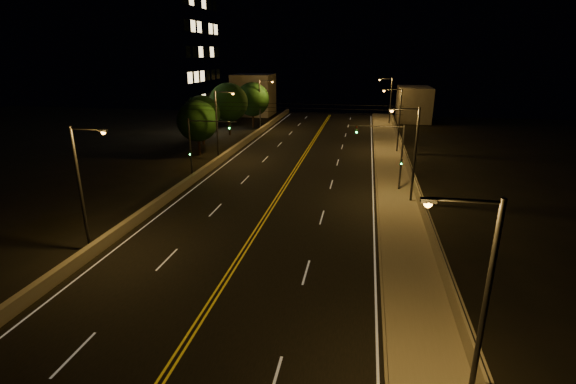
% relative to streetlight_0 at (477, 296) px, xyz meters
% --- Properties ---
extents(road, '(18.00, 120.00, 0.02)m').
position_rel_streetlight_0_xyz_m(road, '(-11.50, 18.60, -4.86)').
color(road, black).
rests_on(road, ground).
extents(sidewalk, '(3.60, 120.00, 0.30)m').
position_rel_streetlight_0_xyz_m(sidewalk, '(-0.70, 18.60, -4.72)').
color(sidewalk, gray).
rests_on(sidewalk, ground).
extents(curb, '(0.14, 120.00, 0.15)m').
position_rel_streetlight_0_xyz_m(curb, '(-2.57, 18.60, -4.80)').
color(curb, gray).
rests_on(curb, ground).
extents(parapet_wall, '(0.30, 120.00, 1.00)m').
position_rel_streetlight_0_xyz_m(parapet_wall, '(0.95, 18.60, -4.07)').
color(parapet_wall, gray).
rests_on(parapet_wall, sidewalk).
extents(jersey_barrier, '(0.45, 120.00, 0.83)m').
position_rel_streetlight_0_xyz_m(jersey_barrier, '(-20.96, 18.60, -4.46)').
color(jersey_barrier, gray).
rests_on(jersey_barrier, ground).
extents(distant_building_right, '(6.00, 10.00, 6.44)m').
position_rel_streetlight_0_xyz_m(distant_building_right, '(5.00, 71.88, -1.65)').
color(distant_building_right, gray).
rests_on(distant_building_right, ground).
extents(distant_building_left, '(8.00, 8.00, 8.38)m').
position_rel_streetlight_0_xyz_m(distant_building_left, '(-27.50, 74.01, -0.68)').
color(distant_building_left, gray).
rests_on(distant_building_left, ground).
extents(parapet_rail, '(0.06, 120.00, 0.06)m').
position_rel_streetlight_0_xyz_m(parapet_rail, '(0.95, 18.60, -3.54)').
color(parapet_rail, black).
rests_on(parapet_rail, parapet_wall).
extents(lane_markings, '(17.32, 116.00, 0.00)m').
position_rel_streetlight_0_xyz_m(lane_markings, '(-11.50, 18.53, -4.85)').
color(lane_markings, silver).
rests_on(lane_markings, road).
extents(streetlight_0, '(2.55, 0.28, 8.36)m').
position_rel_streetlight_0_xyz_m(streetlight_0, '(0.00, 0.00, 0.00)').
color(streetlight_0, '#2D2D33').
rests_on(streetlight_0, ground).
extents(streetlight_1, '(2.55, 0.28, 8.36)m').
position_rel_streetlight_0_xyz_m(streetlight_1, '(0.00, 22.79, 0.00)').
color(streetlight_1, '#2D2D33').
rests_on(streetlight_1, ground).
extents(streetlight_2, '(2.55, 0.28, 8.36)m').
position_rel_streetlight_0_xyz_m(streetlight_2, '(0.00, 42.34, 0.00)').
color(streetlight_2, '#2D2D33').
rests_on(streetlight_2, ground).
extents(streetlight_3, '(2.55, 0.28, 8.36)m').
position_rel_streetlight_0_xyz_m(streetlight_3, '(0.00, 65.73, 0.00)').
color(streetlight_3, '#2D2D33').
rests_on(streetlight_3, ground).
extents(streetlight_4, '(2.55, 0.28, 8.36)m').
position_rel_streetlight_0_xyz_m(streetlight_4, '(-21.40, 9.46, 0.00)').
color(streetlight_4, '#2D2D33').
rests_on(streetlight_4, ground).
extents(streetlight_5, '(2.55, 0.28, 8.36)m').
position_rel_streetlight_0_xyz_m(streetlight_5, '(-21.40, 35.03, 0.00)').
color(streetlight_5, '#2D2D33').
rests_on(streetlight_5, ground).
extents(streetlight_6, '(2.55, 0.28, 8.36)m').
position_rel_streetlight_0_xyz_m(streetlight_6, '(-21.40, 56.34, 0.00)').
color(streetlight_6, '#2D2D33').
rests_on(streetlight_6, ground).
extents(traffic_signal_right, '(5.11, 0.31, 6.40)m').
position_rel_streetlight_0_xyz_m(traffic_signal_right, '(-1.47, 25.92, -0.86)').
color(traffic_signal_right, '#2D2D33').
rests_on(traffic_signal_right, ground).
extents(traffic_signal_left, '(5.11, 0.31, 6.40)m').
position_rel_streetlight_0_xyz_m(traffic_signal_left, '(-20.33, 25.92, -0.86)').
color(traffic_signal_left, '#2D2D33').
rests_on(traffic_signal_left, ground).
extents(overhead_wires, '(22.00, 0.03, 0.83)m').
position_rel_streetlight_0_xyz_m(overhead_wires, '(-11.50, 28.10, 2.53)').
color(overhead_wires, black).
extents(building_tower, '(24.00, 15.00, 30.21)m').
position_rel_streetlight_0_xyz_m(building_tower, '(-41.50, 52.15, 9.66)').
color(building_tower, gray).
rests_on(building_tower, ground).
extents(tree_0, '(5.15, 5.15, 6.98)m').
position_rel_streetlight_0_xyz_m(tree_0, '(-24.89, 36.79, -0.47)').
color(tree_0, black).
rests_on(tree_0, ground).
extents(tree_1, '(5.15, 5.15, 6.98)m').
position_rel_streetlight_0_xyz_m(tree_1, '(-26.86, 43.22, -0.48)').
color(tree_1, black).
rests_on(tree_1, ground).
extents(tree_2, '(6.07, 6.07, 8.22)m').
position_rel_streetlight_0_xyz_m(tree_2, '(-25.39, 50.87, 0.31)').
color(tree_2, black).
rests_on(tree_2, ground).
extents(tree_3, '(5.78, 5.78, 7.84)m').
position_rel_streetlight_0_xyz_m(tree_3, '(-23.42, 58.08, 0.07)').
color(tree_3, black).
rests_on(tree_3, ground).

